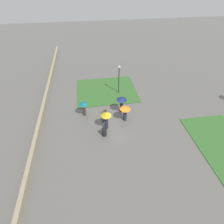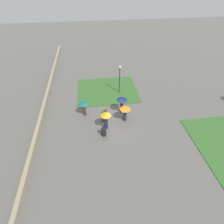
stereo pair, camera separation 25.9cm
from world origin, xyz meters
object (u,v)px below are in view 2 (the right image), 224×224
(crowd_person_navy, at_px, (122,102))
(crowd_person_teal, at_px, (84,106))
(lamp_post, at_px, (120,76))
(crowd_person_orange, at_px, (125,111))
(trash_bin, at_px, (104,132))
(crowd_person_yellow, at_px, (106,118))
(park_bench, at_px, (105,114))

(crowd_person_navy, distance_m, crowd_person_teal, 4.21)
(lamp_post, height_order, crowd_person_orange, lamp_post)
(crowd_person_teal, bearing_deg, lamp_post, -96.89)
(trash_bin, height_order, crowd_person_navy, crowd_person_navy)
(crowd_person_yellow, xyz_separation_m, crowd_person_teal, (-2.42, -2.17, -0.13))
(park_bench, bearing_deg, crowd_person_teal, -96.80)
(lamp_post, xyz_separation_m, crowd_person_orange, (5.37, -0.28, -1.25))
(lamp_post, distance_m, crowd_person_navy, 4.08)
(lamp_post, distance_m, crowd_person_yellow, 6.86)
(lamp_post, bearing_deg, crowd_person_yellow, -20.98)
(crowd_person_teal, bearing_deg, park_bench, -155.27)
(crowd_person_yellow, relative_size, crowd_person_teal, 1.15)
(crowd_person_yellow, bearing_deg, lamp_post, 131.56)
(trash_bin, bearing_deg, crowd_person_orange, 127.88)
(park_bench, distance_m, lamp_post, 5.58)
(trash_bin, relative_size, crowd_person_teal, 0.53)
(lamp_post, bearing_deg, crowd_person_teal, -49.71)
(crowd_person_orange, bearing_deg, crowd_person_yellow, -152.70)
(trash_bin, bearing_deg, lamp_post, 159.27)
(crowd_person_orange, bearing_deg, crowd_person_navy, 97.72)
(park_bench, bearing_deg, crowd_person_orange, 81.61)
(trash_bin, bearing_deg, crowd_person_navy, 144.98)
(crowd_person_orange, bearing_deg, crowd_person_teal, 164.57)
(park_bench, relative_size, trash_bin, 1.83)
(crowd_person_navy, bearing_deg, crowd_person_teal, -116.62)
(park_bench, relative_size, lamp_post, 0.44)
(park_bench, height_order, crowd_person_teal, crowd_person_teal)
(park_bench, relative_size, crowd_person_navy, 0.87)
(park_bench, height_order, crowd_person_yellow, crowd_person_yellow)
(park_bench, height_order, lamp_post, lamp_post)
(lamp_post, bearing_deg, crowd_person_navy, -5.69)
(park_bench, xyz_separation_m, crowd_person_orange, (0.74, 2.06, 0.80))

